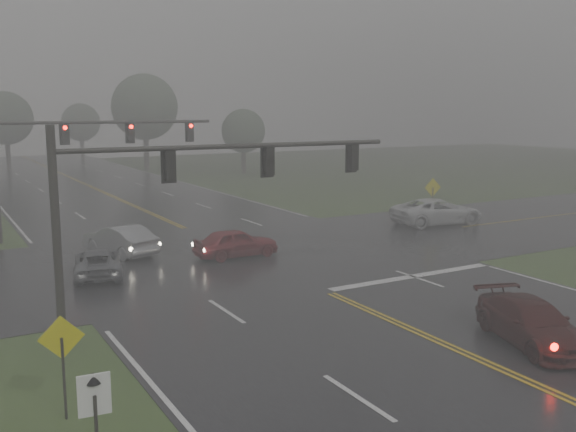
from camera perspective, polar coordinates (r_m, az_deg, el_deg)
main_road at (r=30.40m, az=-2.45°, el=-4.17°), size 18.00×160.00×0.02m
cross_street at (r=32.15m, az=-4.09°, el=-3.43°), size 120.00×14.00×0.02m
stop_bar at (r=28.35m, az=11.01°, el=-5.35°), size 8.50×0.50×0.01m
sedan_maroon at (r=21.55m, az=20.76°, el=-10.59°), size 3.20×4.96×1.34m
sedan_red at (r=31.58m, az=-4.63°, el=-3.67°), size 4.16×1.72×1.41m
sedan_silver at (r=33.02m, az=-14.65°, el=-3.37°), size 2.87×4.79×1.49m
car_grey at (r=29.14m, az=-16.48°, el=-5.16°), size 2.87×4.56×1.17m
pickup_white at (r=41.41m, az=13.09°, el=-0.74°), size 6.12×3.41×1.62m
signal_gantry_near at (r=21.21m, az=-10.06°, el=2.72°), size 12.20×0.29×6.72m
signal_gantry_far at (r=37.97m, az=-18.99°, el=5.86°), size 12.45×0.37×7.29m
sign_diamond_west at (r=15.96m, az=-19.44°, el=-11.16°), size 1.04×0.13×2.51m
sign_arrow_white at (r=12.33m, az=-16.74°, el=-16.68°), size 0.58×0.11×2.60m
sign_diamond_east at (r=41.78m, az=12.73°, el=2.04°), size 1.18×0.21×2.86m
tree_ne_a at (r=77.49m, az=-12.62°, el=9.43°), size 7.66×7.66×11.25m
tree_n_mid at (r=83.66m, az=-23.81°, el=7.95°), size 6.30×6.30×9.26m
tree_e_near at (r=72.68m, az=-4.00°, el=7.55°), size 4.91×4.91×7.22m
tree_n_far at (r=97.93m, az=-17.93°, el=7.91°), size 5.45×5.45×8.00m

